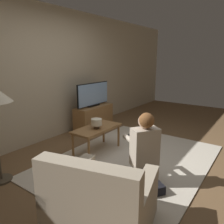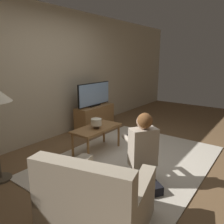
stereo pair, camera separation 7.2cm
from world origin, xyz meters
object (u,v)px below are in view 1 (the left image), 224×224
Objects in this scene: coffee_table at (97,130)px; person_kneeling at (145,149)px; armchair at (103,206)px; table_lamp at (96,123)px; tv at (93,94)px.

person_kneeling is at bearing -109.76° from coffee_table.
coffee_table is at bearing -63.27° from armchair.
coffee_table is 1.82m from armchair.
tv is at bearing 42.42° from table_lamp.
table_lamp is at bearing -63.07° from armchair.
coffee_table is 0.17m from table_lamp.
armchair is at bearing -138.98° from coffee_table.
person_kneeling is at bearing -123.97° from tv.
table_lamp is (-0.05, -0.04, 0.16)m from coffee_table.
coffee_table is 5.02× the size of table_lamp.
armchair is at bearing -138.26° from tv.
table_lamp is (-0.99, -0.91, -0.26)m from tv.
armchair reaches higher than coffee_table.
tv is at bearing -62.55° from armchair.
armchair is 0.99m from person_kneeling.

